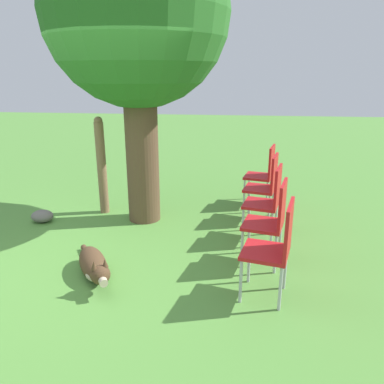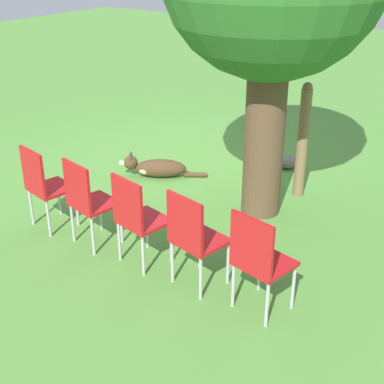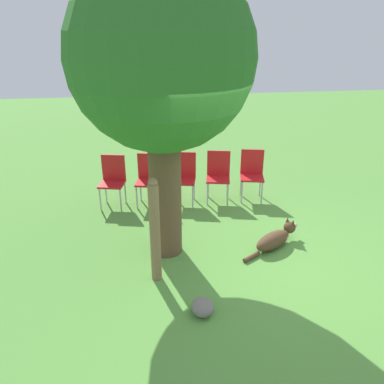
% 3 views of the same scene
% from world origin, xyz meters
% --- Properties ---
extents(ground_plane, '(30.00, 30.00, 0.00)m').
position_xyz_m(ground_plane, '(0.00, 0.00, 0.00)').
color(ground_plane, '#56933D').
extents(oak_tree, '(2.36, 2.36, 3.95)m').
position_xyz_m(oak_tree, '(0.43, 1.23, 2.72)').
color(oak_tree, brown).
rests_on(oak_tree, ground_plane).
extents(dog, '(0.71, 1.06, 0.36)m').
position_xyz_m(dog, '(0.30, -0.44, 0.13)').
color(dog, '#513823').
rests_on(dog, ground_plane).
extents(fence_post, '(0.14, 0.14, 1.46)m').
position_xyz_m(fence_post, '(-0.24, 1.43, 0.73)').
color(fence_post, '#846647').
rests_on(fence_post, ground_plane).
extents(red_chair_0, '(0.51, 0.52, 0.97)m').
position_xyz_m(red_chair_0, '(2.12, -0.59, 0.55)').
color(red_chair_0, red).
rests_on(red_chair_0, ground_plane).
extents(red_chair_1, '(0.51, 0.52, 0.97)m').
position_xyz_m(red_chair_1, '(2.14, 0.08, 0.55)').
color(red_chair_1, red).
rests_on(red_chair_1, ground_plane).
extents(red_chair_2, '(0.51, 0.52, 0.97)m').
position_xyz_m(red_chair_2, '(2.16, 0.74, 0.55)').
color(red_chair_2, red).
rests_on(red_chair_2, ground_plane).
extents(red_chair_3, '(0.51, 0.52, 0.97)m').
position_xyz_m(red_chair_3, '(2.17, 1.41, 0.55)').
color(red_chair_3, red).
rests_on(red_chair_3, ground_plane).
extents(red_chair_4, '(0.51, 0.52, 0.97)m').
position_xyz_m(red_chair_4, '(2.19, 2.07, 0.55)').
color(red_chair_4, red).
rests_on(red_chair_4, ground_plane).
extents(garden_rock, '(0.31, 0.26, 0.17)m').
position_xyz_m(garden_rock, '(-1.00, 0.94, 0.09)').
color(garden_rock, slate).
rests_on(garden_rock, ground_plane).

